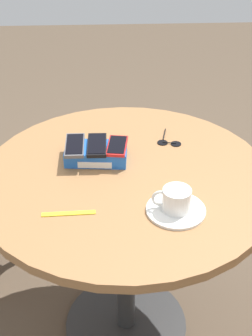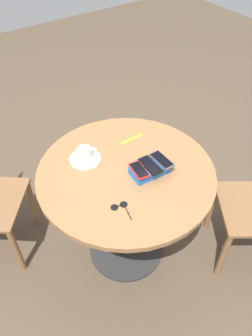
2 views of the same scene
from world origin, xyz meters
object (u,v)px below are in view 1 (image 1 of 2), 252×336
(phone_box, at_px, (96,154))
(saucer, at_px, (176,210))
(round_table, at_px, (126,210))
(phone_black, at_px, (97,145))
(sunglasses, at_px, (169,142))
(phone_red, at_px, (117,146))
(phone_gray, at_px, (75,145))
(lanyard_strap, at_px, (69,213))
(coffee_cup, at_px, (176,199))

(phone_box, relative_size, saucer, 1.22)
(round_table, xyz_separation_m, phone_black, (-0.09, 0.08, 0.21))
(round_table, relative_size, sunglasses, 7.67)
(phone_box, xyz_separation_m, sunglasses, (0.25, 0.10, -0.02))
(phone_red, bearing_deg, phone_gray, 176.62)
(phone_box, distance_m, saucer, 0.35)
(phone_box, distance_m, phone_black, 0.03)
(phone_black, xyz_separation_m, lanyard_strap, (-0.08, -0.28, -0.05))
(phone_box, xyz_separation_m, phone_black, (0.00, 0.00, 0.03))
(phone_black, xyz_separation_m, phone_red, (0.06, -0.01, -0.00))
(phone_gray, height_order, phone_black, same)
(round_table, xyz_separation_m, coffee_cup, (0.13, -0.19, 0.19))
(saucer, distance_m, coffee_cup, 0.04)
(phone_black, distance_m, saucer, 0.36)
(phone_gray, xyz_separation_m, phone_red, (0.14, -0.01, -0.00))
(phone_red, height_order, lanyard_strap, phone_red)
(coffee_cup, relative_size, lanyard_strap, 0.73)
(saucer, bearing_deg, sunglasses, 85.95)
(phone_red, bearing_deg, phone_black, 174.67)
(phone_gray, bearing_deg, sunglasses, 16.68)
(phone_gray, height_order, coffee_cup, coffee_cup)
(phone_box, bearing_deg, phone_gray, 175.53)
(phone_red, relative_size, sunglasses, 1.06)
(saucer, bearing_deg, phone_black, 128.46)
(phone_box, height_order, phone_gray, phone_gray)
(coffee_cup, height_order, sunglasses, coffee_cup)
(phone_box, height_order, sunglasses, phone_box)
(phone_red, xyz_separation_m, coffee_cup, (0.15, -0.27, -0.01))
(phone_black, relative_size, coffee_cup, 1.26)
(round_table, height_order, coffee_cup, coffee_cup)
(phone_black, xyz_separation_m, sunglasses, (0.25, 0.10, -0.05))
(phone_black, bearing_deg, coffee_cup, -51.80)
(saucer, bearing_deg, phone_box, 129.23)
(lanyard_strap, xyz_separation_m, sunglasses, (0.33, 0.37, 0.00))
(round_table, distance_m, phone_black, 0.24)
(round_table, xyz_separation_m, phone_red, (-0.02, 0.08, 0.20))
(phone_box, xyz_separation_m, coffee_cup, (0.22, -0.27, 0.02))
(phone_black, bearing_deg, phone_box, -136.55)
(phone_box, relative_size, lanyard_strap, 1.37)
(phone_black, bearing_deg, saucer, -51.54)
(phone_gray, bearing_deg, lanyard_strap, -91.77)
(phone_black, height_order, coffee_cup, coffee_cup)
(round_table, xyz_separation_m, sunglasses, (0.16, 0.18, 0.15))
(phone_red, distance_m, lanyard_strap, 0.31)
(phone_gray, distance_m, phone_black, 0.07)
(round_table, xyz_separation_m, phone_box, (-0.09, 0.08, 0.17))
(phone_gray, xyz_separation_m, phone_black, (0.07, -0.00, 0.00))
(round_table, distance_m, phone_red, 0.22)
(phone_box, bearing_deg, phone_red, -2.30)
(round_table, bearing_deg, saucer, -56.03)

